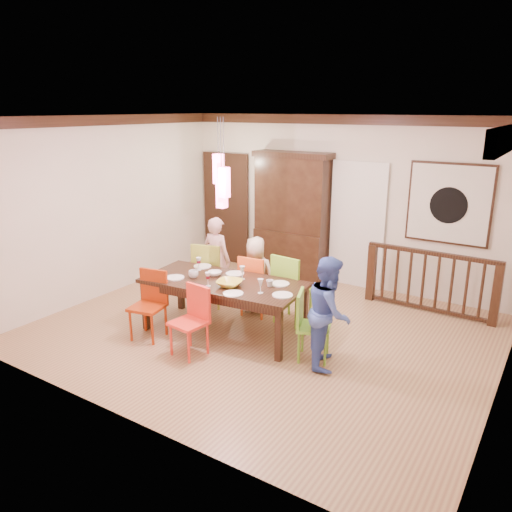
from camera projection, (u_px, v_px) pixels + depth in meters
The scene contains 36 objects.
floor at pixel (263, 330), 7.01m from camera, with size 6.00×6.00×0.00m, color #906246.
ceiling at pixel (264, 117), 6.18m from camera, with size 6.00×6.00×0.00m, color white.
wall_back at pixel (340, 202), 8.61m from camera, with size 6.00×6.00×0.00m, color beige.
wall_left at pixel (108, 207), 8.16m from camera, with size 5.00×5.00×0.00m, color beige.
crown_molding at pixel (264, 123), 6.21m from camera, with size 6.00×5.00×0.16m, color black, non-canonical shape.
panel_door at pixel (227, 210), 9.93m from camera, with size 1.04×0.07×2.24m, color black.
white_doorway at pixel (357, 227), 8.52m from camera, with size 0.97×0.05×2.22m, color silver.
painting at pixel (449, 204), 7.61m from camera, with size 1.25×0.06×1.25m.
pendant_cluster at pixel (222, 181), 6.39m from camera, with size 0.27×0.21×1.14m.
dining_table at pixel (224, 286), 6.80m from camera, with size 2.30×1.22×0.75m.
chair_far_left at pixel (211, 269), 7.80m from camera, with size 0.57×0.57×1.03m.
chair_far_mid at pixel (257, 280), 7.44m from camera, with size 0.45×0.45×0.93m.
chair_far_right at pixel (293, 283), 7.15m from camera, with size 0.51×0.51×1.03m.
chair_near_left at pixel (147, 301), 6.65m from camera, with size 0.49×0.49×0.92m.
chair_near_mid at pixel (188, 317), 6.20m from camera, with size 0.44×0.44×0.88m.
chair_end_right at pixel (314, 322), 6.09m from camera, with size 0.50×0.50×0.87m.
china_hutch at pixel (292, 216), 8.97m from camera, with size 1.44×0.46×2.27m.
balustrade at pixel (430, 281), 7.53m from camera, with size 1.97×0.12×0.96m.
person_far_left at pixel (217, 259), 7.94m from camera, with size 0.50×0.33×1.38m, color #FEC1CA.
person_far_mid at pixel (255, 275), 7.51m from camera, with size 0.58×0.37×1.18m, color beige.
person_end_right at pixel (329, 312), 5.92m from camera, with size 0.66×0.51×1.36m, color #435EBB.
serving_bowl at pixel (229, 283), 6.56m from camera, with size 0.33×0.33×0.08m, color gold.
small_bowl at pixel (215, 274), 6.98m from camera, with size 0.20×0.20×0.06m, color white.
cup_left at pixel (193, 274), 6.88m from camera, with size 0.14×0.14×0.11m, color silver.
cup_right at pixel (270, 283), 6.55m from camera, with size 0.10×0.10×0.09m, color silver.
plate_far_left at pixel (203, 266), 7.37m from camera, with size 0.26×0.26×0.01m, color white.
plate_far_mid at pixel (235, 274), 7.04m from camera, with size 0.26×0.26×0.01m, color white.
plate_far_right at pixel (280, 284), 6.64m from camera, with size 0.26×0.26×0.01m, color white.
plate_near_left at pixel (175, 278), 6.88m from camera, with size 0.26×0.26×0.01m, color white.
plate_near_mid at pixel (233, 294), 6.29m from camera, with size 0.26×0.26×0.01m, color white.
plate_end_right at pixel (282, 295), 6.24m from camera, with size 0.26×0.26×0.01m, color white.
wine_glass_a at pixel (199, 264), 7.20m from camera, with size 0.08×0.08×0.19m, color #590C19, non-canonical shape.
wine_glass_b at pixel (242, 273), 6.81m from camera, with size 0.08×0.08×0.19m, color silver, non-canonical shape.
wine_glass_c at pixel (208, 279), 6.55m from camera, with size 0.08×0.08×0.19m, color #590C19, non-canonical shape.
wine_glass_d at pixel (261, 286), 6.30m from camera, with size 0.08×0.08×0.19m, color silver, non-canonical shape.
napkin at pixel (199, 287), 6.51m from camera, with size 0.18×0.14×0.01m, color #D83359.
Camera 1 is at (3.39, -5.46, 3.01)m, focal length 35.00 mm.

